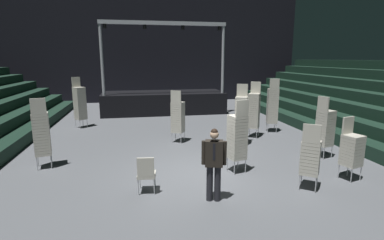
% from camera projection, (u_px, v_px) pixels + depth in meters
% --- Properties ---
extents(ground_plane, '(22.00, 30.00, 0.10)m').
position_uv_depth(ground_plane, '(196.00, 175.00, 8.52)').
color(ground_plane, '#515459').
extents(arena_end_wall, '(22.00, 0.30, 8.00)m').
position_uv_depth(arena_end_wall, '(157.00, 48.00, 22.12)').
color(arena_end_wall, black).
rests_on(arena_end_wall, ground_plane).
extents(stage_riser, '(7.24, 2.74, 5.22)m').
position_uv_depth(stage_riser, '(164.00, 101.00, 17.97)').
color(stage_riser, black).
rests_on(stage_riser, ground_plane).
extents(man_with_tie, '(0.57, 0.32, 1.72)m').
position_uv_depth(man_with_tie, '(214.00, 161.00, 6.67)').
color(man_with_tie, black).
rests_on(man_with_tie, ground_plane).
extents(chair_stack_front_left, '(0.54, 0.54, 2.14)m').
position_uv_depth(chair_stack_front_left, '(237.00, 136.00, 8.40)').
color(chair_stack_front_left, '#B2B5BA').
rests_on(chair_stack_front_left, ground_plane).
extents(chair_stack_front_right, '(0.53, 0.53, 2.14)m').
position_uv_depth(chair_stack_front_right, '(42.00, 133.00, 8.73)').
color(chair_stack_front_right, '#B2B5BA').
rests_on(chair_stack_front_right, ground_plane).
extents(chair_stack_mid_left, '(0.54, 0.54, 2.39)m').
position_uv_depth(chair_stack_mid_left, '(272.00, 105.00, 13.09)').
color(chair_stack_mid_left, '#B2B5BA').
rests_on(chair_stack_mid_left, ground_plane).
extents(chair_stack_mid_right, '(0.58, 0.58, 2.31)m').
position_uv_depth(chair_stack_mid_right, '(241.00, 115.00, 11.09)').
color(chair_stack_mid_right, '#B2B5BA').
rests_on(chair_stack_mid_right, ground_plane).
extents(chair_stack_mid_centre, '(0.62, 0.62, 2.39)m').
position_uv_depth(chair_stack_mid_centre, '(80.00, 103.00, 13.88)').
color(chair_stack_mid_centre, '#B2B5BA').
rests_on(chair_stack_mid_centre, ground_plane).
extents(chair_stack_rear_left, '(0.60, 0.60, 2.05)m').
position_uv_depth(chair_stack_rear_left, '(178.00, 116.00, 11.49)').
color(chair_stack_rear_left, '#B2B5BA').
rests_on(chair_stack_rear_left, ground_plane).
extents(chair_stack_rear_right, '(0.61, 0.61, 2.31)m').
position_uv_depth(chair_stack_rear_right, '(254.00, 110.00, 12.19)').
color(chair_stack_rear_right, '#B2B5BA').
rests_on(chair_stack_rear_right, ground_plane).
extents(chair_stack_rear_centre, '(0.62, 0.62, 1.71)m').
position_uv_depth(chair_stack_rear_centre, '(310.00, 156.00, 7.31)').
color(chair_stack_rear_centre, '#B2B5BA').
rests_on(chair_stack_rear_centre, ground_plane).
extents(chair_stack_aisle_left, '(0.54, 0.54, 1.71)m').
position_uv_depth(chair_stack_aisle_left, '(352.00, 149.00, 7.90)').
color(chair_stack_aisle_left, '#B2B5BA').
rests_on(chair_stack_aisle_left, ground_plane).
extents(chair_stack_aisle_right, '(0.54, 0.54, 2.05)m').
position_uv_depth(chair_stack_aisle_right, '(325.00, 127.00, 9.69)').
color(chair_stack_aisle_right, '#B2B5BA').
rests_on(chair_stack_aisle_right, ground_plane).
extents(loose_chair_near_man, '(0.49, 0.49, 0.95)m').
position_uv_depth(loose_chair_near_man, '(146.00, 172.00, 7.15)').
color(loose_chair_near_man, '#B2B5BA').
rests_on(loose_chair_near_man, ground_plane).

